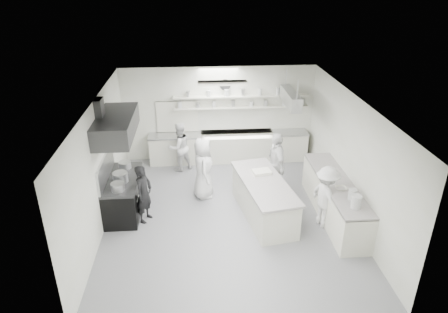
{
  "coord_description": "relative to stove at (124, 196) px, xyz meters",
  "views": [
    {
      "loc": [
        -0.74,
        -8.57,
        5.68
      ],
      "look_at": [
        -0.05,
        0.6,
        1.37
      ],
      "focal_mm": 32.29,
      "sensor_mm": 36.0,
      "label": 1
    }
  ],
  "objects": [
    {
      "name": "floor",
      "position": [
        2.6,
        -0.4,
        -0.46
      ],
      "size": [
        6.0,
        7.0,
        0.02
      ],
      "primitive_type": "cube",
      "color": "gray",
      "rests_on": "ground"
    },
    {
      "name": "wall_left",
      "position": [
        -0.4,
        -0.4,
        1.05
      ],
      "size": [
        0.04,
        7.0,
        3.0
      ],
      "primitive_type": "cube",
      "color": "silver",
      "rests_on": "floor"
    },
    {
      "name": "cook_stove",
      "position": [
        0.56,
        -0.44,
        0.29
      ],
      "size": [
        0.55,
        0.64,
        1.48
      ],
      "primitive_type": "imported",
      "rotation": [
        0.0,
        0.0,
        1.14
      ],
      "color": "black",
      "rests_on": "floor"
    },
    {
      "name": "cook_back",
      "position": [
        1.35,
        2.25,
        0.32
      ],
      "size": [
        0.94,
        0.88,
        1.53
      ],
      "primitive_type": "imported",
      "rotation": [
        0.0,
        0.0,
        -2.6
      ],
      "color": "silver",
      "rests_on": "floor"
    },
    {
      "name": "light_fixture_rear",
      "position": [
        2.6,
        1.4,
        2.49
      ],
      "size": [
        1.3,
        0.25,
        0.1
      ],
      "primitive_type": "cube",
      "color": "silver",
      "rests_on": "ceiling"
    },
    {
      "name": "right_counter",
      "position": [
        5.25,
        -0.6,
        0.02
      ],
      "size": [
        0.74,
        3.3,
        0.94
      ],
      "primitive_type": "cube",
      "color": "silver",
      "rests_on": "floor"
    },
    {
      "name": "stove_pot",
      "position": [
        0.0,
        -0.19,
        0.61
      ],
      "size": [
        0.36,
        0.36,
        0.3
      ],
      "primitive_type": "cylinder",
      "color": "#AEB0B2",
      "rests_on": "stove"
    },
    {
      "name": "stove",
      "position": [
        0.0,
        0.0,
        0.0
      ],
      "size": [
        0.8,
        1.8,
        0.9
      ],
      "primitive_type": "cube",
      "color": "black",
      "rests_on": "floor"
    },
    {
      "name": "wall_right",
      "position": [
        5.6,
        -0.4,
        1.05
      ],
      "size": [
        0.04,
        7.0,
        3.0
      ],
      "primitive_type": "cube",
      "color": "silver",
      "rests_on": "floor"
    },
    {
      "name": "cook_island_right",
      "position": [
        3.98,
        0.62,
        0.44
      ],
      "size": [
        0.57,
        1.09,
        1.78
      ],
      "primitive_type": "imported",
      "rotation": [
        0.0,
        0.0,
        -1.44
      ],
      "color": "silver",
      "rests_on": "floor"
    },
    {
      "name": "wall_clock",
      "position": [
        2.8,
        3.06,
        2.0
      ],
      "size": [
        0.32,
        0.05,
        0.32
      ],
      "primitive_type": "cylinder",
      "rotation": [
        1.57,
        0.0,
        0.0
      ],
      "color": "white",
      "rests_on": "wall_back"
    },
    {
      "name": "bowl_island_b",
      "position": [
        3.53,
        0.22,
        0.49
      ],
      "size": [
        0.21,
        0.21,
        0.06
      ],
      "primitive_type": "imported",
      "rotation": [
        0.0,
        0.0,
        -0.18
      ],
      "color": "silver",
      "rests_on": "prep_island"
    },
    {
      "name": "cook_right",
      "position": [
        4.89,
        -0.98,
        0.33
      ],
      "size": [
        0.86,
        1.14,
        1.56
      ],
      "primitive_type": "imported",
      "rotation": [
        0.0,
        0.0,
        1.89
      ],
      "color": "silver",
      "rests_on": "floor"
    },
    {
      "name": "ceiling",
      "position": [
        2.6,
        -0.4,
        2.56
      ],
      "size": [
        6.0,
        7.0,
        0.02
      ],
      "primitive_type": "cube",
      "color": "white",
      "rests_on": "wall_back"
    },
    {
      "name": "bowl_right",
      "position": [
        5.23,
        -0.95,
        0.52
      ],
      "size": [
        0.27,
        0.27,
        0.06
      ],
      "primitive_type": "imported",
      "rotation": [
        0.0,
        0.0,
        -0.02
      ],
      "color": "silver",
      "rests_on": "right_counter"
    },
    {
      "name": "pass_through_window",
      "position": [
        1.3,
        3.08,
        1.0
      ],
      "size": [
        1.3,
        0.04,
        1.0
      ],
      "primitive_type": "cube",
      "color": "black",
      "rests_on": "wall_back"
    },
    {
      "name": "bowl_island_a",
      "position": [
        3.49,
        0.05,
        0.49
      ],
      "size": [
        0.32,
        0.32,
        0.06
      ],
      "primitive_type": "imported",
      "rotation": [
        0.0,
        0.0,
        -0.31
      ],
      "color": "#AEB0B2",
      "rests_on": "prep_island"
    },
    {
      "name": "pot_rack",
      "position": [
        4.6,
        2.0,
        1.85
      ],
      "size": [
        0.3,
        1.6,
        0.4
      ],
      "primitive_type": "cube",
      "color": "#AEB0B2",
      "rests_on": "ceiling"
    },
    {
      "name": "prep_island",
      "position": [
        3.49,
        -0.45,
        0.01
      ],
      "size": [
        1.34,
        2.59,
        0.91
      ],
      "primitive_type": "cube",
      "rotation": [
        0.0,
        0.0,
        0.18
      ],
      "color": "silver",
      "rests_on": "floor"
    },
    {
      "name": "light_fixture_front",
      "position": [
        2.6,
        -2.2,
        2.49
      ],
      "size": [
        1.3,
        0.25,
        0.1
      ],
      "primitive_type": "cube",
      "color": "silver",
      "rests_on": "ceiling"
    },
    {
      "name": "wall_back",
      "position": [
        2.6,
        3.1,
        1.05
      ],
      "size": [
        6.0,
        0.04,
        3.0
      ],
      "primitive_type": "cube",
      "color": "silver",
      "rests_on": "floor"
    },
    {
      "name": "shelf_lower",
      "position": [
        3.3,
        2.97,
        1.3
      ],
      "size": [
        4.2,
        0.26,
        0.04
      ],
      "primitive_type": "cube",
      "color": "silver",
      "rests_on": "wall_back"
    },
    {
      "name": "shelf_upper",
      "position": [
        3.3,
        2.97,
        1.65
      ],
      "size": [
        4.2,
        0.26,
        0.04
      ],
      "primitive_type": "cube",
      "color": "silver",
      "rests_on": "wall_back"
    },
    {
      "name": "exhaust_hood",
      "position": [
        0.0,
        -0.0,
        1.9
      ],
      "size": [
        0.85,
        2.0,
        0.5
      ],
      "primitive_type": "cube",
      "color": "#333435",
      "rests_on": "wall_left"
    },
    {
      "name": "wall_front",
      "position": [
        2.6,
        -3.9,
        1.05
      ],
      "size": [
        6.0,
        0.04,
        3.0
      ],
      "primitive_type": "cube",
      "color": "silver",
      "rests_on": "floor"
    },
    {
      "name": "cook_island_left",
      "position": [
        2.02,
        0.62,
        0.4
      ],
      "size": [
        0.6,
        0.87,
        1.71
      ],
      "primitive_type": "imported",
      "rotation": [
        0.0,
        0.0,
        1.64
      ],
      "color": "silver",
      "rests_on": "floor"
    },
    {
      "name": "back_counter",
      "position": [
        2.9,
        2.8,
        0.01
      ],
      "size": [
        5.0,
        0.6,
        0.92
      ],
      "primitive_type": "cube",
      "color": "silver",
      "rests_on": "floor"
    }
  ]
}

